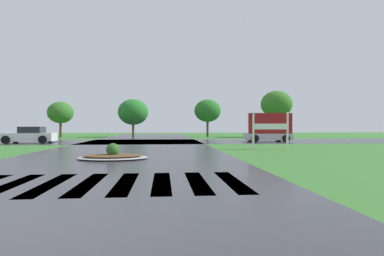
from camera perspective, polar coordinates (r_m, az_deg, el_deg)
The scene contains 9 objects.
ground_plane at distance 4.88m, azimuth -28.44°, elevation -17.29°, with size 120.00×120.00×0.10m, color #38722D.
asphalt_roadway at distance 14.45m, azimuth -12.50°, elevation -5.25°, with size 10.09×80.00×0.01m, color #35353A.
asphalt_cross_road at distance 28.92m, azimuth -8.81°, elevation -2.41°, with size 90.00×9.08×0.01m, color #35353A.
crosswalk_stripes at distance 8.36m, azimuth -18.05°, elevation -9.42°, with size 7.65×3.25×0.01m.
estate_billboard at distance 20.02m, azimuth 13.81°, elevation 0.51°, with size 2.67×0.31×2.25m.
median_island at distance 14.15m, azimuth -13.95°, elevation -4.86°, with size 3.00×2.18×0.68m.
car_blue_compact at distance 29.30m, azimuth -27.03°, elevation -1.21°, with size 4.12×2.29×1.35m.
car_dark_suv at distance 29.22m, azimuth 13.18°, elevation -1.25°, with size 4.04×2.14×1.24m.
background_treeline at distance 39.83m, azimuth -6.72°, elevation 3.41°, with size 39.36×5.46×5.81m.
Camera 1 is at (1.84, -4.27, 1.43)m, focal length 29.86 mm.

